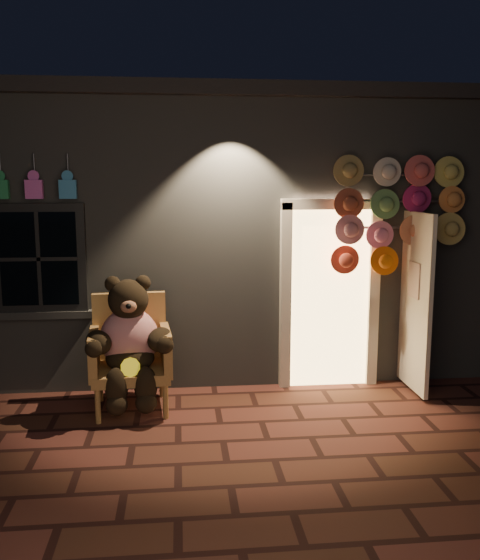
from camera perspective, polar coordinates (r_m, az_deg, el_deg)
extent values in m
plane|color=#592922|center=(5.70, -1.62, -15.26)|extent=(60.00, 60.00, 0.00)
cube|color=slate|center=(9.20, -3.53, 4.87)|extent=(7.00, 5.00, 3.30)
cube|color=black|center=(9.22, -3.64, 15.65)|extent=(7.30, 5.30, 0.16)
cube|color=black|center=(6.85, -18.71, 1.98)|extent=(1.00, 0.10, 1.20)
cube|color=black|center=(6.82, -18.76, 1.94)|extent=(0.82, 0.06, 1.02)
cube|color=slate|center=(6.95, -18.43, -3.18)|extent=(1.10, 0.14, 0.08)
cube|color=#FFCA72|center=(6.99, 8.53, -1.63)|extent=(0.92, 0.10, 2.10)
cube|color=beige|center=(6.84, 4.39, -1.80)|extent=(0.12, 0.12, 2.20)
cube|color=beige|center=(7.10, 12.68, -1.59)|extent=(0.12, 0.12, 2.20)
cube|color=beige|center=(6.83, 8.83, 7.23)|extent=(1.16, 0.12, 0.12)
cube|color=beige|center=(6.92, 16.56, -2.04)|extent=(0.05, 0.80, 2.00)
cube|color=#227D46|center=(6.81, -22.09, 8.08)|extent=(0.18, 0.07, 0.20)
cylinder|color=#59595E|center=(6.87, -22.08, 10.18)|extent=(0.02, 0.02, 0.25)
cube|color=#CE55B0|center=(6.72, -19.20, 8.24)|extent=(0.18, 0.07, 0.20)
cylinder|color=#59595E|center=(6.78, -19.20, 10.36)|extent=(0.02, 0.02, 0.25)
cube|color=teal|center=(6.65, -16.23, 8.38)|extent=(0.18, 0.07, 0.20)
cylinder|color=#59595E|center=(6.71, -16.24, 10.52)|extent=(0.02, 0.02, 0.25)
cube|color=#B48746|center=(6.38, -10.45, -8.68)|extent=(0.84, 0.79, 0.11)
cube|color=#B48746|center=(6.60, -10.58, -4.55)|extent=(0.79, 0.16, 0.78)
cube|color=#B48746|center=(6.31, -13.88, -6.90)|extent=(0.15, 0.67, 0.45)
cube|color=#B48746|center=(6.31, -7.13, -6.69)|extent=(0.15, 0.67, 0.45)
cylinder|color=#B48746|center=(6.17, -13.52, -11.73)|extent=(0.06, 0.06, 0.36)
cylinder|color=#B48746|center=(6.17, -7.18, -11.53)|extent=(0.06, 0.06, 0.36)
cylinder|color=#B48746|center=(6.76, -13.30, -9.83)|extent=(0.06, 0.06, 0.36)
cylinder|color=#B48746|center=(6.76, -7.54, -9.65)|extent=(0.06, 0.06, 0.36)
ellipsoid|color=red|center=(6.31, -10.59, -5.54)|extent=(0.65, 0.54, 0.64)
ellipsoid|color=black|center=(6.30, -10.53, -7.37)|extent=(0.54, 0.47, 0.30)
sphere|color=black|center=(6.18, -10.70, -1.85)|extent=(0.45, 0.45, 0.41)
sphere|color=black|center=(6.18, -12.17, -0.37)|extent=(0.16, 0.16, 0.16)
sphere|color=black|center=(6.18, -9.33, -0.28)|extent=(0.16, 0.16, 0.16)
ellipsoid|color=#996145|center=(6.00, -10.68, -2.53)|extent=(0.17, 0.13, 0.13)
ellipsoid|color=black|center=(6.12, -13.46, -5.85)|extent=(0.39, 0.48, 0.23)
ellipsoid|color=black|center=(6.12, -7.70, -5.67)|extent=(0.33, 0.47, 0.23)
ellipsoid|color=black|center=(6.11, -11.82, -10.07)|extent=(0.23, 0.23, 0.40)
ellipsoid|color=black|center=(6.11, -9.07, -9.99)|extent=(0.23, 0.23, 0.40)
sphere|color=black|center=(6.11, -11.77, -11.67)|extent=(0.22, 0.22, 0.22)
sphere|color=black|center=(6.11, -9.02, -11.59)|extent=(0.22, 0.22, 0.22)
cylinder|color=yellow|center=(6.04, -10.50, -8.26)|extent=(0.20, 0.10, 0.19)
cylinder|color=#59595E|center=(7.14, 16.13, 0.59)|extent=(0.04, 0.04, 2.65)
cylinder|color=#59595E|center=(6.94, 14.33, 9.80)|extent=(1.18, 0.03, 0.03)
cylinder|color=#59595E|center=(6.94, 14.23, 7.36)|extent=(1.18, 0.03, 0.03)
cylinder|color=#59595E|center=(6.96, 14.14, 4.94)|extent=(1.18, 0.03, 0.03)
cylinder|color=olive|center=(6.73, 10.48, 10.37)|extent=(0.33, 0.11, 0.34)
cylinder|color=beige|center=(6.82, 13.77, 10.24)|extent=(0.33, 0.11, 0.34)
cylinder|color=#D75856|center=(6.93, 16.97, 10.09)|extent=(0.33, 0.11, 0.34)
cylinder|color=#D9C75C|center=(7.15, 19.73, 9.92)|extent=(0.33, 0.11, 0.34)
cylinder|color=brown|center=(6.70, 10.46, 7.43)|extent=(0.33, 0.11, 0.34)
cylinder|color=#629453|center=(6.80, 13.74, 7.34)|extent=(0.33, 0.11, 0.34)
cylinder|color=#A4205F|center=(6.99, 16.64, 7.27)|extent=(0.33, 0.11, 0.34)
cylinder|color=#F59044|center=(7.12, 19.68, 7.15)|extent=(0.33, 0.11, 0.34)
cylinder|color=pink|center=(6.69, 10.44, 4.48)|extent=(0.33, 0.11, 0.34)
cylinder|color=pink|center=(6.87, 13.46, 4.50)|extent=(0.33, 0.11, 0.34)
cylinder|color=#C87952|center=(6.98, 16.60, 4.44)|extent=(0.33, 0.11, 0.34)
cylinder|color=#DEBC5D|center=(7.12, 19.63, 4.37)|extent=(0.33, 0.11, 0.34)
cylinder|color=#C9432C|center=(6.79, 10.22, 1.63)|extent=(0.33, 0.11, 0.34)
cylinder|color=orange|center=(6.88, 13.44, 1.62)|extent=(0.33, 0.11, 0.34)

